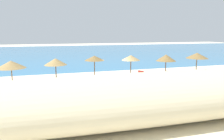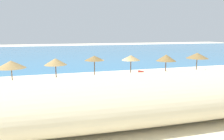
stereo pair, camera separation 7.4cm
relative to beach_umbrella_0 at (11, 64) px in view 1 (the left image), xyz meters
name	(u,v)px [view 1 (the left image)]	position (x,y,z in m)	size (l,w,h in m)	color
ground_plane	(117,84)	(9.46, -0.56, -2.22)	(160.00, 160.00, 0.00)	beige
sea_water	(73,52)	(9.46, 35.40, -2.22)	(160.00, 58.00, 0.01)	teal
dune_ridge	(153,98)	(8.45, -9.88, -0.83)	(46.49, 4.40, 2.78)	beige
beach_umbrella_0	(11,64)	(0.00, 0.00, 0.00)	(2.48, 2.48, 2.55)	brown
beach_umbrella_1	(56,62)	(3.73, -0.07, 0.10)	(2.04, 2.04, 2.64)	brown
beach_umbrella_2	(94,58)	(7.40, 0.19, 0.27)	(1.91, 1.91, 2.74)	brown
beach_umbrella_3	(131,58)	(11.29, 0.41, 0.16)	(1.90, 1.90, 2.65)	brown
beach_umbrella_4	(166,58)	(15.13, -0.02, 0.07)	(2.09, 2.09, 2.65)	brown
beach_umbrella_5	(197,56)	(18.97, -0.11, 0.20)	(2.43, 2.43, 2.74)	brown
lounge_chair_0	(69,85)	(4.70, -1.67, -1.75)	(1.72, 1.31, 1.08)	red
lounge_chair_1	(138,77)	(11.82, -0.35, -1.78)	(1.69, 1.43, 1.07)	red
lounge_chair_2	(166,77)	(14.58, -1.03, -1.78)	(1.53, 1.04, 1.02)	red
lounge_chair_3	(205,75)	(19.48, -0.91, -1.84)	(1.75, 1.15, 0.92)	#199972
beach_ball	(78,86)	(5.61, -0.80, -2.09)	(0.26, 0.26, 0.26)	yellow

